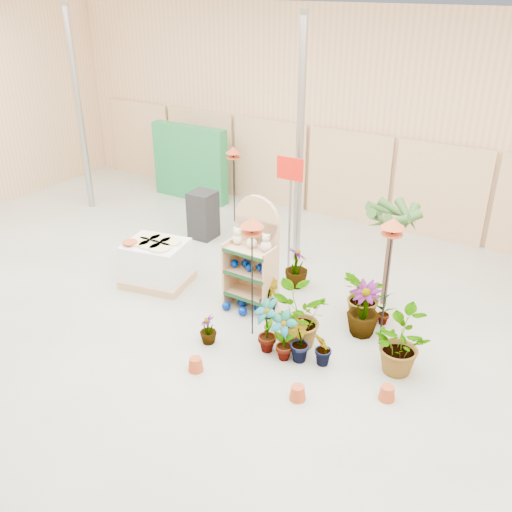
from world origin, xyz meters
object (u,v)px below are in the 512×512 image
at_px(display_shelf, 254,257).
at_px(bird_table_front, 252,226).
at_px(pallet_stack, 157,263).
at_px(potted_plant_2, 298,319).

bearing_deg(display_shelf, bird_table_front, -59.34).
distance_m(pallet_stack, bird_table_front, 2.74).
height_order(pallet_stack, potted_plant_2, potted_plant_2).
distance_m(pallet_stack, potted_plant_2, 3.06).
height_order(display_shelf, potted_plant_2, display_shelf).
bearing_deg(bird_table_front, potted_plant_2, 6.69).
bearing_deg(display_shelf, potted_plant_2, -29.54).
xyz_separation_m(display_shelf, pallet_stack, (-1.86, -0.28, -0.47)).
xyz_separation_m(display_shelf, bird_table_front, (0.44, -0.79, 0.94)).
height_order(display_shelf, pallet_stack, display_shelf).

